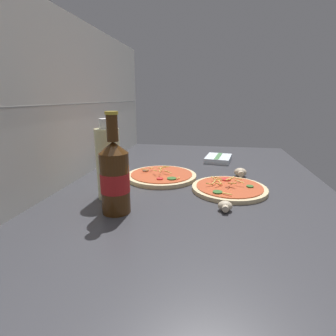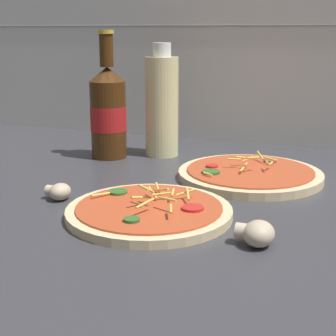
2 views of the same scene
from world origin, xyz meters
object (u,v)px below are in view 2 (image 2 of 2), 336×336
Objects in this scene: oil_bottle at (162,105)px; mushroom_left at (59,192)px; pizza_far at (250,174)px; mushroom_right at (257,233)px; beer_bottle at (108,111)px; pizza_near at (149,211)px.

mushroom_left is (-4.24, -34.62, -9.68)cm from oil_bottle.
pizza_far reaches higher than mushroom_left.
pizza_far is at bearing -28.06° from oil_bottle.
beer_bottle is at bearing 137.66° from mushroom_right.
oil_bottle is at bearing 108.71° from pizza_near.
pizza_near is 4.91× the size of mushroom_right.
pizza_far is 33.75cm from beer_bottle.
oil_bottle reaches higher than mushroom_right.
pizza_far reaches higher than pizza_near.
pizza_near is 39.89cm from oil_bottle.
beer_bottle is (-31.96, 5.94, 9.07)cm from pizza_far.
mushroom_left is 0.82× the size of mushroom_right.
mushroom_right is at bearing -54.81° from oil_bottle.
pizza_near is 1.02× the size of oil_bottle.
pizza_near is 0.93× the size of pizza_far.
beer_bottle reaches higher than oil_bottle.
pizza_near is at bearing -71.29° from oil_bottle.
pizza_far is 0.99× the size of beer_bottle.
mushroom_right is at bearing -42.34° from beer_bottle.
beer_bottle reaches higher than pizza_far.
mushroom_right is (39.18, -35.70, -8.28)cm from beer_bottle.
mushroom_left is 34.22cm from mushroom_right.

